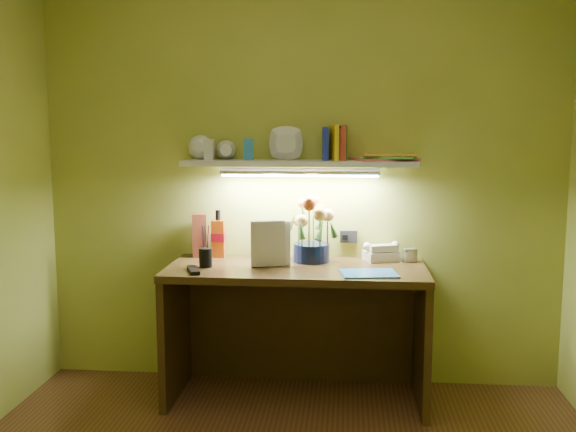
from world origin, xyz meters
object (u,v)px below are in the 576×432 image
object	(u,v)px
desk_clock	(410,255)
whisky_bottle	(218,234)
flower_bouquet	(312,230)
desk	(296,333)
telephone	(381,251)

from	to	relation	value
desk_clock	whisky_bottle	distance (m)	1.10
flower_bouquet	whisky_bottle	distance (m)	0.55
flower_bouquet	desk_clock	size ratio (longest dim) A/B	4.73
whisky_bottle	desk	bearing A→B (deg)	-25.32
desk_clock	whisky_bottle	size ratio (longest dim) A/B	0.27
flower_bouquet	whisky_bottle	bearing A→B (deg)	171.74
flower_bouquet	desk_clock	bearing A→B (deg)	3.80
desk	whisky_bottle	bearing A→B (deg)	154.68
flower_bouquet	telephone	bearing A→B (deg)	8.15
flower_bouquet	desk_clock	xyz separation A→B (m)	(0.55, 0.04, -0.14)
desk	desk_clock	world-z (taller)	desk_clock
telephone	whisky_bottle	distance (m)	0.94
flower_bouquet	telephone	xyz separation A→B (m)	(0.39, 0.06, -0.12)
whisky_bottle	telephone	bearing A→B (deg)	-1.41
whisky_bottle	flower_bouquet	bearing A→B (deg)	-8.26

